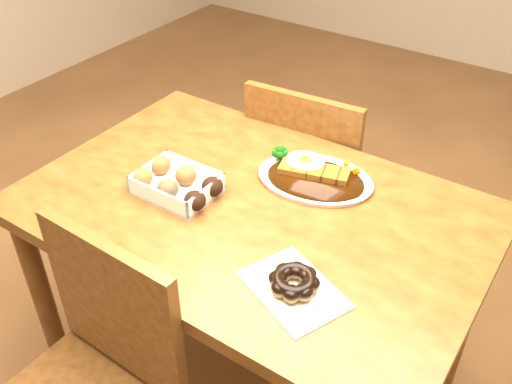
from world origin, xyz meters
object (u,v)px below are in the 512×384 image
Objects in this scene: chair_far at (313,180)px; donut_box at (177,183)px; katsu_curry_plate at (314,175)px; table at (252,234)px; pon_de_ring at (294,282)px.

chair_far is 0.68m from donut_box.
katsu_curry_plate is at bearing 42.72° from donut_box.
table is 1.38× the size of chair_far.
table is at bearing 95.83° from chair_far.
chair_far is (-0.10, 0.54, -0.17)m from table.
pon_de_ring is at bearing -38.60° from table.
katsu_curry_plate is at bearing 112.49° from chair_far.
pon_de_ring is (0.17, -0.39, 0.01)m from katsu_curry_plate.
katsu_curry_plate is (0.18, -0.34, 0.29)m from chair_far.
chair_far is at bearing 117.37° from katsu_curry_plate.
donut_box is 0.88× the size of pon_de_ring.
pon_de_ring is (0.25, -0.20, 0.12)m from table.
donut_box is 0.47m from pon_de_ring.
chair_far is at bearing 100.71° from table.
table is 4.97× the size of donut_box.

